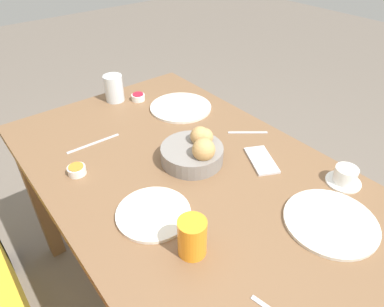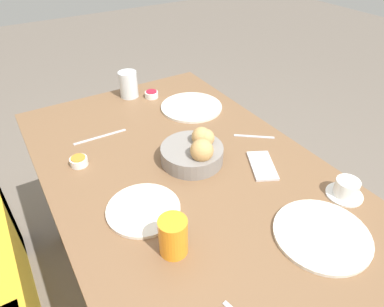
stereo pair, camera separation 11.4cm
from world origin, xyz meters
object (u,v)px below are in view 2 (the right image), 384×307
water_tumbler (128,84)px  jam_bowl_berry (152,94)px  plate_near_left (322,235)px  plate_near_right (191,107)px  cell_phone (262,165)px  knife_silver (100,137)px  coffee_cup (346,189)px  jam_bowl_honey (79,161)px  spoon_coffee (254,136)px  bread_basket (195,151)px  plate_far_center (143,209)px  juice_glass (173,236)px

water_tumbler → jam_bowl_berry: water_tumbler is taller
plate_near_left → plate_near_right: (0.77, -0.07, 0.00)m
water_tumbler → cell_phone: 0.72m
knife_silver → coffee_cup: bearing=-142.8°
knife_silver → jam_bowl_honey: bearing=137.2°
plate_near_left → knife_silver: (0.75, 0.34, -0.00)m
knife_silver → spoon_coffee: (-0.30, -0.49, 0.00)m
bread_basket → plate_far_center: bread_basket is taller
jam_bowl_berry → spoon_coffee: (-0.49, -0.19, -0.01)m
cell_phone → jam_bowl_berry: bearing=8.3°
coffee_cup → knife_silver: 0.85m
bread_basket → coffee_cup: bread_basket is taller
plate_near_left → coffee_cup: 0.19m
bread_basket → cell_phone: size_ratio=1.25×
plate_near_right → cell_phone: (-0.46, 0.01, -0.00)m
plate_far_center → water_tumbler: water_tumbler is taller
plate_near_right → plate_near_left: bearing=175.0°
plate_far_center → water_tumbler: (0.68, -0.25, 0.05)m
jam_bowl_berry → juice_glass: bearing=157.8°
water_tumbler → jam_bowl_berry: size_ratio=1.98×
spoon_coffee → coffee_cup: bearing=-176.2°
plate_near_right → spoon_coffee: (-0.31, -0.08, -0.00)m
jam_bowl_honey → spoon_coffee: bearing=-105.9°
plate_far_center → bread_basket: bearing=-63.9°
spoon_coffee → bread_basket: bearing=92.1°
water_tumbler → jam_bowl_honey: size_ratio=1.98×
coffee_cup → bread_basket: bearing=37.9°
jam_bowl_honey → knife_silver: (0.12, -0.11, -0.01)m
jam_bowl_honey → knife_silver: bearing=-42.8°
plate_far_center → juice_glass: 0.17m
juice_glass → knife_silver: 0.59m
plate_far_center → water_tumbler: bearing=-20.0°
water_tumbler → jam_bowl_honey: water_tumbler is taller
coffee_cup → jam_bowl_honey: bearing=48.5°
juice_glass → coffee_cup: 0.54m
plate_near_left → plate_near_right: same height
knife_silver → spoon_coffee: size_ratio=1.60×
jam_bowl_honey → spoon_coffee: 0.63m
coffee_cup → spoon_coffee: 0.39m
bread_basket → spoon_coffee: (0.01, -0.27, -0.04)m
juice_glass → spoon_coffee: juice_glass is taller
plate_near_right → knife_silver: (-0.01, 0.41, -0.00)m
spoon_coffee → plate_near_right: bearing=15.2°
juice_glass → knife_silver: juice_glass is taller
plate_far_center → cell_phone: bearing=-92.9°
plate_far_center → juice_glass: (-0.16, -0.01, 0.05)m
jam_bowl_berry → jam_bowl_honey: size_ratio=1.00×
knife_silver → jam_bowl_berry: bearing=-57.9°
coffee_cup → knife_silver: coffee_cup is taller
plate_near_left → bread_basket: bearing=14.3°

